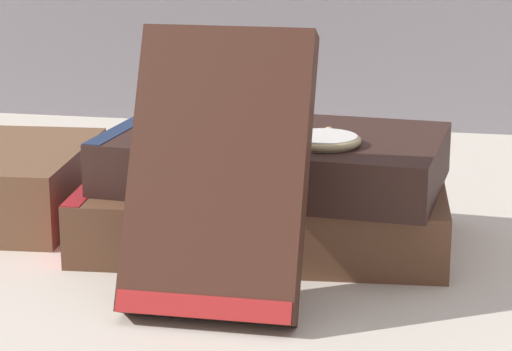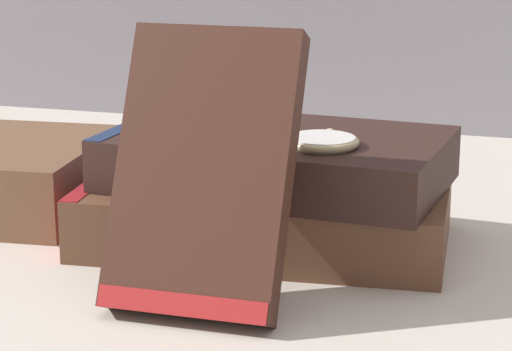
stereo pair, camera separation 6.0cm
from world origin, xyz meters
The scene contains 6 objects.
ground_plane centered at (0.00, 0.00, 0.00)m, with size 3.00×3.00×0.00m, color beige.
book_flat_bottom centered at (0.02, 0.01, 0.02)m, with size 0.24×0.15×0.04m.
book_flat_top centered at (0.03, 0.02, 0.06)m, with size 0.22×0.14×0.03m.
book_leaning_front centered at (0.02, -0.09, 0.07)m, with size 0.10×0.09×0.15m.
pocket_watch centered at (0.07, -0.01, 0.08)m, with size 0.05×0.05×0.01m.
reading_glasses centered at (-0.01, 0.18, 0.00)m, with size 0.11×0.06×0.00m.
Camera 2 is at (0.21, -0.62, 0.23)m, focal length 75.00 mm.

